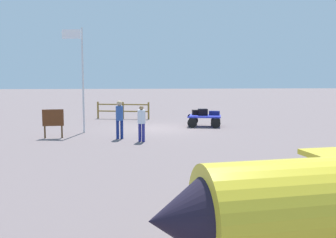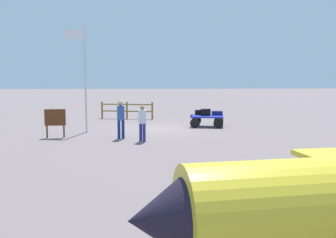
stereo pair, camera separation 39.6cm
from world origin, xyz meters
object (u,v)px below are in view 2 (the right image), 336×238
at_px(suitcase_tan, 200,112).
at_px(signboard, 55,119).
at_px(flagpole, 83,71).
at_px(suitcase_grey, 217,113).
at_px(luggage_cart, 207,119).
at_px(suitcase_maroon, 206,112).
at_px(worker_lead, 142,120).
at_px(worker_trailing, 121,116).

xyz_separation_m(suitcase_tan, signboard, (7.55, 4.07, 0.09)).
bearing_deg(flagpole, suitcase_grey, -164.76).
relative_size(luggage_cart, suitcase_maroon, 3.89).
bearing_deg(luggage_cart, suitcase_tan, -43.46).
height_order(worker_lead, flagpole, flagpole).
xyz_separation_m(suitcase_grey, worker_lead, (4.30, 5.12, 0.19)).
distance_m(flagpole, signboard, 3.13).
bearing_deg(worker_trailing, suitcase_tan, -133.74).
height_order(worker_lead, signboard, worker_lead).
xyz_separation_m(suitcase_maroon, worker_lead, (3.60, 5.04, 0.12)).
bearing_deg(flagpole, worker_lead, 135.65).
bearing_deg(suitcase_tan, suitcase_grey, 165.91).
xyz_separation_m(luggage_cart, suitcase_grey, (-0.64, -0.11, 0.31)).
relative_size(suitcase_tan, suitcase_grey, 0.79).
height_order(suitcase_tan, suitcase_grey, suitcase_tan).
bearing_deg(suitcase_tan, signboard, 28.33).
relative_size(suitcase_grey, signboard, 0.49).
height_order(suitcase_grey, suitcase_maroon, suitcase_maroon).
height_order(suitcase_maroon, flagpole, flagpole).
distance_m(suitcase_maroon, worker_lead, 6.20).
bearing_deg(worker_lead, suitcase_grey, -130.04).
bearing_deg(suitcase_maroon, worker_trailing, 42.05).
relative_size(suitcase_grey, suitcase_maroon, 1.26).
height_order(worker_trailing, signboard, worker_trailing).
bearing_deg(suitcase_tan, flagpole, 19.55).
bearing_deg(suitcase_tan, luggage_cart, 136.54).
height_order(suitcase_tan, signboard, signboard).
relative_size(suitcase_maroon, signboard, 0.39).
height_order(worker_lead, worker_trailing, worker_trailing).
xyz_separation_m(luggage_cart, worker_lead, (3.67, 5.01, 0.49)).
bearing_deg(suitcase_tan, suitcase_maroon, 133.49).
bearing_deg(signboard, suitcase_grey, -156.00).
distance_m(suitcase_tan, suitcase_maroon, 0.46).
xyz_separation_m(worker_lead, flagpole, (3.16, -3.09, 2.25)).
bearing_deg(luggage_cart, suitcase_grey, -170.47).
bearing_deg(worker_lead, worker_trailing, -39.28).
bearing_deg(suitcase_maroon, flagpole, 16.13).
relative_size(suitcase_tan, worker_lead, 0.33).
height_order(suitcase_tan, worker_trailing, worker_trailing).
xyz_separation_m(worker_lead, worker_trailing, (1.04, -0.85, 0.11)).
bearing_deg(luggage_cart, worker_lead, 53.82).
height_order(suitcase_grey, flagpole, flagpole).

